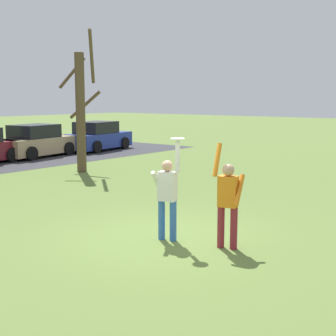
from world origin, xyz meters
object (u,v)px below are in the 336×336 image
at_px(parked_car_tan, 36,142).
at_px(bare_tree_tall, 81,109).
at_px(person_defender, 228,199).
at_px(parked_car_blue, 97,137).
at_px(frisbee_disc, 178,139).
at_px(person_catcher, 167,193).

height_order(parked_car_tan, bare_tree_tall, bare_tree_tall).
height_order(person_defender, parked_car_blue, person_defender).
relative_size(frisbee_disc, bare_tree_tall, 0.05).
bearing_deg(parked_car_blue, person_defender, -133.88).
distance_m(person_defender, bare_tree_tall, 10.78).
relative_size(frisbee_disc, parked_car_blue, 0.07).
bearing_deg(parked_car_blue, bare_tree_tall, -146.09).
distance_m(person_defender, frisbee_disc, 1.53).
distance_m(person_catcher, parked_car_blue, 17.37).
height_order(frisbee_disc, parked_car_tan, frisbee_disc).
distance_m(frisbee_disc, parked_car_blue, 17.56).
xyz_separation_m(person_defender, parked_car_tan, (6.64, 14.98, -0.25)).
bearing_deg(bare_tree_tall, parked_car_blue, 42.23).
relative_size(person_catcher, parked_car_tan, 0.48).
xyz_separation_m(person_catcher, parked_car_blue, (10.87, 13.55, -0.25)).
relative_size(parked_car_tan, bare_tree_tall, 0.79).
bearing_deg(parked_car_tan, person_catcher, -125.12).
bearing_deg(parked_car_tan, frisbee_disc, -124.58).
xyz_separation_m(frisbee_disc, parked_car_blue, (10.82, 13.77, -1.37)).
bearing_deg(person_defender, person_catcher, 0.00).
height_order(parked_car_blue, bare_tree_tall, bare_tree_tall).
distance_m(person_catcher, frisbee_disc, 1.13).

